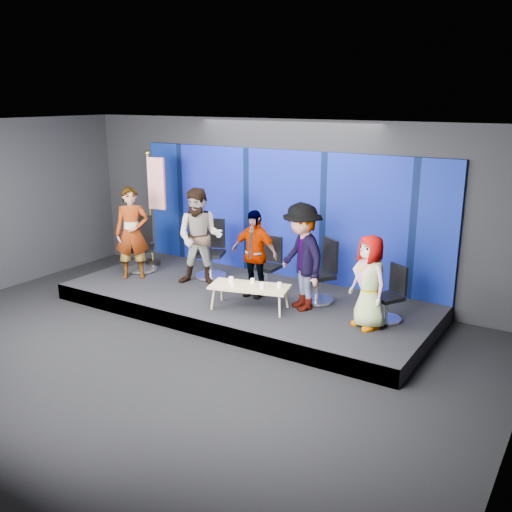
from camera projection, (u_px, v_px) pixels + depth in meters
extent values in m
plane|color=black|center=(158.00, 358.00, 8.86)|extent=(10.00, 10.00, 0.00)
cube|color=black|center=(285.00, 207.00, 11.65)|extent=(10.00, 0.02, 3.50)
cube|color=black|center=(146.00, 128.00, 7.91)|extent=(10.00, 8.00, 0.02)
cube|color=black|center=(245.00, 302.00, 10.86)|extent=(7.00, 3.00, 0.30)
cube|color=#061851|center=(284.00, 214.00, 11.65)|extent=(7.00, 0.08, 2.60)
cylinder|color=silver|center=(143.00, 269.00, 12.26)|extent=(0.92, 0.92, 0.07)
cylinder|color=silver|center=(142.00, 258.00, 12.19)|extent=(0.08, 0.08, 0.44)
cube|color=black|center=(141.00, 248.00, 12.13)|extent=(0.74, 0.74, 0.08)
cube|color=black|center=(141.00, 229.00, 12.29)|extent=(0.41, 0.34, 0.60)
imported|color=black|center=(132.00, 233.00, 11.59)|extent=(0.82, 0.78, 1.88)
cylinder|color=silver|center=(211.00, 276.00, 11.81)|extent=(0.87, 0.87, 0.07)
cylinder|color=silver|center=(211.00, 264.00, 11.74)|extent=(0.08, 0.08, 0.45)
cube|color=black|center=(210.00, 254.00, 11.68)|extent=(0.70, 0.70, 0.08)
cube|color=black|center=(213.00, 233.00, 11.83)|extent=(0.48, 0.23, 0.61)
imported|color=black|center=(200.00, 237.00, 11.15)|extent=(1.14, 1.02, 1.93)
cylinder|color=silver|center=(266.00, 287.00, 11.13)|extent=(0.57, 0.57, 0.06)
cylinder|color=silver|center=(267.00, 277.00, 11.07)|extent=(0.07, 0.07, 0.38)
cube|color=black|center=(267.00, 267.00, 11.02)|extent=(0.46, 0.46, 0.07)
cube|color=black|center=(273.00, 249.00, 11.12)|extent=(0.42, 0.05, 0.52)
imported|color=black|center=(254.00, 253.00, 10.54)|extent=(0.96, 0.40, 1.64)
cylinder|color=silver|center=(316.00, 300.00, 10.41)|extent=(0.92, 0.92, 0.07)
cylinder|color=silver|center=(316.00, 287.00, 10.34)|extent=(0.08, 0.08, 0.44)
cube|color=black|center=(317.00, 276.00, 10.28)|extent=(0.73, 0.73, 0.08)
cube|color=black|center=(330.00, 255.00, 10.28)|extent=(0.42, 0.32, 0.60)
imported|color=black|center=(302.00, 257.00, 9.85)|extent=(1.40, 1.28, 1.89)
cylinder|color=silver|center=(386.00, 319.00, 9.54)|extent=(0.73, 0.73, 0.05)
cylinder|color=silver|center=(386.00, 308.00, 9.48)|extent=(0.06, 0.06, 0.36)
cube|color=black|center=(387.00, 298.00, 9.43)|extent=(0.59, 0.59, 0.06)
cube|color=black|center=(398.00, 279.00, 9.45)|extent=(0.36, 0.24, 0.49)
imported|color=black|center=(369.00, 282.00, 9.08)|extent=(0.90, 0.81, 1.54)
cube|color=tan|center=(250.00, 287.00, 9.98)|extent=(1.49, 0.92, 0.04)
cylinder|color=tan|center=(213.00, 299.00, 10.00)|extent=(0.04, 0.04, 0.38)
cylinder|color=tan|center=(222.00, 291.00, 10.42)|extent=(0.04, 0.04, 0.38)
cylinder|color=tan|center=(280.00, 306.00, 9.66)|extent=(0.04, 0.04, 0.38)
cylinder|color=tan|center=(286.00, 298.00, 10.08)|extent=(0.04, 0.04, 0.38)
cylinder|color=white|center=(231.00, 280.00, 10.15)|extent=(0.08, 0.08, 0.10)
cylinder|color=white|center=(233.00, 284.00, 9.93)|extent=(0.08, 0.08, 0.09)
cylinder|color=white|center=(252.00, 281.00, 10.09)|extent=(0.08, 0.08, 0.09)
cylinder|color=white|center=(262.00, 286.00, 9.83)|extent=(0.08, 0.08, 0.10)
cylinder|color=white|center=(279.00, 285.00, 9.88)|extent=(0.08, 0.08, 0.09)
cylinder|color=black|center=(153.00, 263.00, 12.69)|extent=(0.34, 0.34, 0.10)
cylinder|color=gold|center=(150.00, 209.00, 12.36)|extent=(0.05, 0.05, 2.31)
sphere|color=gold|center=(147.00, 153.00, 12.04)|extent=(0.12, 0.12, 0.12)
cube|color=#A61813|center=(156.00, 184.00, 12.10)|extent=(0.40, 0.11, 1.10)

